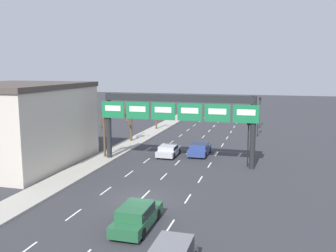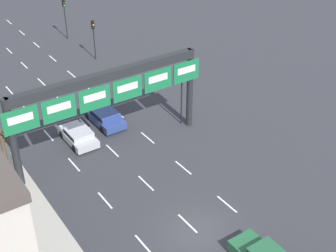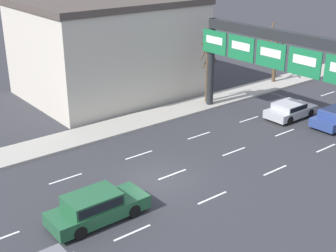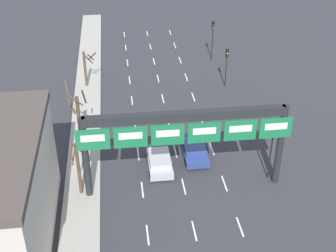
{
  "view_description": "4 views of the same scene",
  "coord_description": "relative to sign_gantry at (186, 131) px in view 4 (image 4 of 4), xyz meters",
  "views": [
    {
      "loc": [
        8.96,
        -24.89,
        9.62
      ],
      "look_at": [
        -1.04,
        11.18,
        3.72
      ],
      "focal_mm": 40.0,
      "sensor_mm": 36.0,
      "label": 1
    },
    {
      "loc": [
        -13.64,
        -16.65,
        20.92
      ],
      "look_at": [
        2.25,
        6.5,
        3.78
      ],
      "focal_mm": 50.0,
      "sensor_mm": 36.0,
      "label": 2
    },
    {
      "loc": [
        18.39,
        -13.89,
        12.41
      ],
      "look_at": [
        -2.18,
        2.41,
        1.94
      ],
      "focal_mm": 50.0,
      "sensor_mm": 36.0,
      "label": 3
    },
    {
      "loc": [
        -4.77,
        -17.88,
        23.42
      ],
      "look_at": [
        -1.01,
        13.06,
        4.47
      ],
      "focal_mm": 50.0,
      "sensor_mm": 36.0,
      "label": 4
    }
  ],
  "objects": [
    {
      "name": "tree_bare_third",
      "position": [
        -8.03,
        0.3,
        -2.64
      ],
      "size": [
        1.2,
        1.29,
        4.89
      ],
      "color": "brown",
      "rests_on": "sidewalk_left"
    },
    {
      "name": "sign_gantry",
      "position": [
        0.0,
        0.0,
        0.0
      ],
      "size": [
        15.91,
        0.7,
        6.95
      ],
      "color": "#232628",
      "rests_on": "ground_plane"
    },
    {
      "name": "tree_bare_closest",
      "position": [
        -8.5,
        9.05,
        -2.74
      ],
      "size": [
        1.8,
        1.62,
        5.31
      ],
      "color": "brown",
      "rests_on": "sidewalk_left"
    },
    {
      "name": "tree_bare_second",
      "position": [
        -7.97,
        19.18,
        -2.92
      ],
      "size": [
        1.51,
        2.39,
        4.13
      ],
      "color": "brown",
      "rests_on": "sidewalk_left"
    },
    {
      "name": "traffic_light_far_end",
      "position": [
        7.24,
        24.96,
        -1.85
      ],
      "size": [
        0.3,
        0.35,
        4.96
      ],
      "color": "black",
      "rests_on": "ground_plane"
    },
    {
      "name": "car_silver",
      "position": [
        -1.64,
        2.85,
        -4.71
      ],
      "size": [
        1.94,
        4.07,
        1.22
      ],
      "color": "#B7B7BC",
      "rests_on": "ground_plane"
    },
    {
      "name": "traffic_light_near_gantry",
      "position": [
        7.24,
        17.33,
        -2.2
      ],
      "size": [
        0.3,
        0.35,
        4.44
      ],
      "color": "black",
      "rests_on": "ground_plane"
    },
    {
      "name": "car_blue",
      "position": [
        1.51,
        4.3,
        -4.68
      ],
      "size": [
        1.99,
        4.56,
        1.28
      ],
      "color": "navy",
      "rests_on": "ground_plane"
    },
    {
      "name": "traffic_light_mid_block",
      "position": [
        6.95,
        0.57,
        -1.8
      ],
      "size": [
        0.3,
        0.35,
        5.03
      ],
      "color": "black",
      "rests_on": "ground_plane"
    },
    {
      "name": "lane_dashes",
      "position": [
        -0.0,
        2.75,
        -5.37
      ],
      "size": [
        6.72,
        67.0,
        0.01
      ],
      "color": "white",
      "rests_on": "ground_plane"
    }
  ]
}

